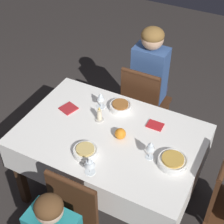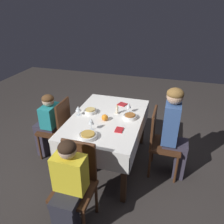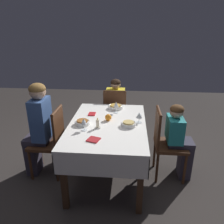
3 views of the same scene
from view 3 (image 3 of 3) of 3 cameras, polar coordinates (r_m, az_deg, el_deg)
The scene contains 18 objects.
ground_plane at distance 3.00m, azimuth -1.06°, elevation -15.80°, with size 8.00×8.00×0.00m, color #332D2B.
dining_table at distance 2.66m, azimuth -1.15°, elevation -4.78°, with size 1.36×0.91×0.73m.
chair_north at distance 2.86m, azimuth -15.64°, elevation -6.78°, with size 0.38×0.39×0.91m.
chair_east at distance 3.57m, azimuth 0.80°, elevation -0.15°, with size 0.39×0.38×0.91m.
chair_south at distance 2.80m, azimuth 13.78°, elevation -7.25°, with size 0.38×0.39×0.91m.
person_adult_denim at distance 2.84m, azimuth -18.77°, elevation -3.23°, with size 0.30×0.34×1.22m.
person_child_yellow at distance 3.70m, azimuth 0.99°, elevation 1.72°, with size 0.33×0.30×1.04m.
person_child_teal at distance 2.82m, azimuth 17.15°, elevation -6.65°, with size 0.30×0.33×0.97m.
bowl_north at distance 2.61m, azimuth -7.77°, elevation -2.69°, with size 0.18×0.18×0.06m.
wine_glass_north at distance 2.43m, azimuth -7.38°, elevation -2.60°, with size 0.07×0.07×0.14m.
bowl_east at distance 3.08m, azimuth 0.88°, elevation 1.38°, with size 0.21×0.21×0.06m.
wine_glass_east at distance 2.90m, azimuth 1.06°, elevation 1.88°, with size 0.07×0.07×0.16m.
bowl_south at distance 2.55m, azimuth 4.31°, elevation -3.13°, with size 0.18×0.18×0.06m.
wine_glass_south at distance 2.62m, azimuth 7.12°, elevation -0.93°, with size 0.08×0.08×0.13m.
candle_centerpiece at distance 2.49m, azimuth -3.77°, elevation -3.29°, with size 0.07×0.07×0.13m.
orange_fruit at distance 2.69m, azimuth -0.88°, elevation -1.40°, with size 0.08×0.08×0.08m, color orange.
napkin_red_folded at distance 2.89m, azimuth -5.26°, elevation -0.51°, with size 0.12×0.09×0.01m.
napkin_spare_side at distance 2.26m, azimuth -4.85°, elevation -7.19°, with size 0.15×0.15×0.01m.
Camera 3 is at (-2.37, -0.26, 1.82)m, focal length 35.00 mm.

